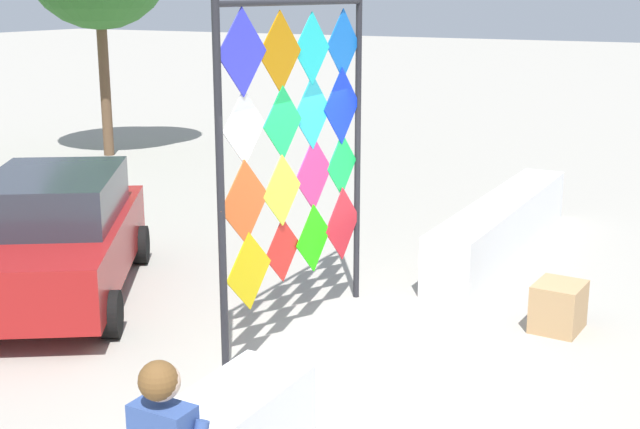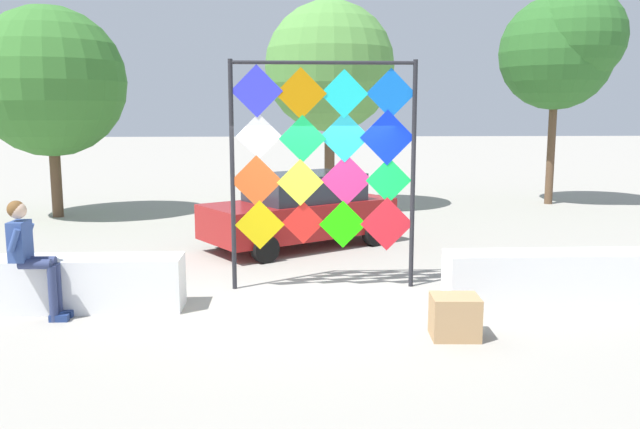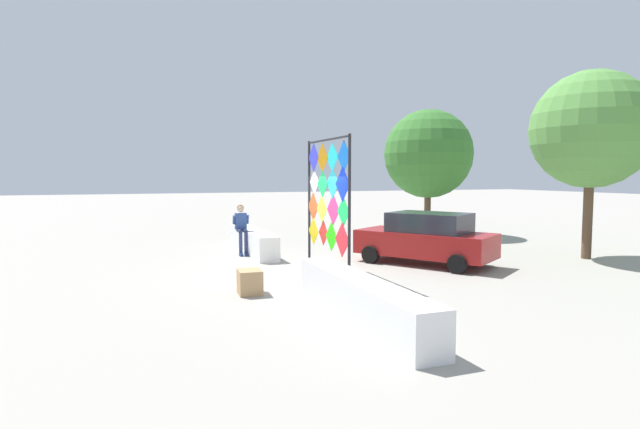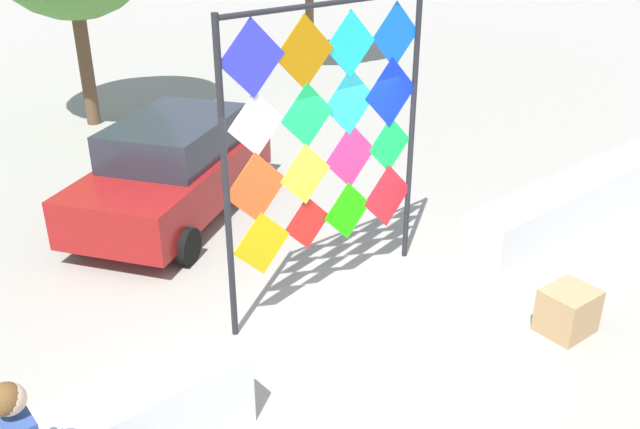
{
  "view_description": "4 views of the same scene",
  "coord_description": "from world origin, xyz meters",
  "px_view_note": "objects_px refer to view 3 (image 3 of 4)",
  "views": [
    {
      "loc": [
        -7.27,
        -3.59,
        3.52
      ],
      "look_at": [
        -0.31,
        0.13,
        1.49
      ],
      "focal_mm": 48.56,
      "sensor_mm": 36.0,
      "label": 1
    },
    {
      "loc": [
        -0.39,
        -9.3,
        2.73
      ],
      "look_at": [
        0.07,
        -0.04,
        1.26
      ],
      "focal_mm": 36.89,
      "sensor_mm": 36.0,
      "label": 2
    },
    {
      "loc": [
        11.97,
        -4.06,
        2.54
      ],
      "look_at": [
        0.4,
        0.33,
        1.56
      ],
      "focal_mm": 28.01,
      "sensor_mm": 36.0,
      "label": 3
    },
    {
      "loc": [
        -4.57,
        -4.74,
        4.47
      ],
      "look_at": [
        0.05,
        0.65,
        1.06
      ],
      "focal_mm": 38.12,
      "sensor_mm": 36.0,
      "label": 4
    }
  ],
  "objects_px": {
    "seated_vendor": "(241,225)",
    "tree_palm_like": "(427,154)",
    "tree_far_right": "(596,131)",
    "parked_car": "(426,238)",
    "kite_display_rack": "(328,195)",
    "cardboard_box_large": "(250,282)"
  },
  "relations": [
    {
      "from": "parked_car",
      "to": "tree_far_right",
      "type": "bearing_deg",
      "value": 79.8
    },
    {
      "from": "seated_vendor",
      "to": "tree_palm_like",
      "type": "height_order",
      "value": "tree_palm_like"
    },
    {
      "from": "kite_display_rack",
      "to": "parked_car",
      "type": "distance_m",
      "value": 3.4
    },
    {
      "from": "seated_vendor",
      "to": "cardboard_box_large",
      "type": "bearing_deg",
      "value": -10.11
    },
    {
      "from": "tree_palm_like",
      "to": "kite_display_rack",
      "type": "bearing_deg",
      "value": -47.58
    },
    {
      "from": "tree_far_right",
      "to": "tree_palm_like",
      "type": "height_order",
      "value": "tree_far_right"
    },
    {
      "from": "kite_display_rack",
      "to": "seated_vendor",
      "type": "relative_size",
      "value": 2.19
    },
    {
      "from": "parked_car",
      "to": "tree_palm_like",
      "type": "distance_m",
      "value": 7.96
    },
    {
      "from": "kite_display_rack",
      "to": "seated_vendor",
      "type": "distance_m",
      "value": 4.29
    },
    {
      "from": "seated_vendor",
      "to": "parked_car",
      "type": "height_order",
      "value": "seated_vendor"
    },
    {
      "from": "seated_vendor",
      "to": "tree_palm_like",
      "type": "xyz_separation_m",
      "value": [
        -2.67,
        8.61,
        2.51
      ]
    },
    {
      "from": "seated_vendor",
      "to": "tree_far_right",
      "type": "distance_m",
      "value": 11.2
    },
    {
      "from": "kite_display_rack",
      "to": "tree_far_right",
      "type": "relative_size",
      "value": 0.62
    },
    {
      "from": "kite_display_rack",
      "to": "cardboard_box_large",
      "type": "bearing_deg",
      "value": -58.46
    },
    {
      "from": "seated_vendor",
      "to": "kite_display_rack",
      "type": "bearing_deg",
      "value": 19.78
    },
    {
      "from": "parked_car",
      "to": "tree_far_right",
      "type": "distance_m",
      "value": 6.19
    },
    {
      "from": "parked_car",
      "to": "tree_palm_like",
      "type": "height_order",
      "value": "tree_palm_like"
    },
    {
      "from": "tree_far_right",
      "to": "parked_car",
      "type": "bearing_deg",
      "value": -100.2
    },
    {
      "from": "cardboard_box_large",
      "to": "tree_far_right",
      "type": "distance_m",
      "value": 11.37
    },
    {
      "from": "cardboard_box_large",
      "to": "tree_far_right",
      "type": "bearing_deg",
      "value": 94.24
    },
    {
      "from": "kite_display_rack",
      "to": "tree_palm_like",
      "type": "height_order",
      "value": "tree_palm_like"
    },
    {
      "from": "parked_car",
      "to": "cardboard_box_large",
      "type": "bearing_deg",
      "value": -72.38
    }
  ]
}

